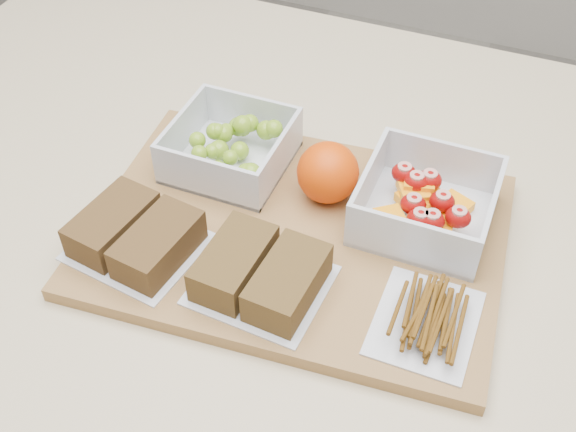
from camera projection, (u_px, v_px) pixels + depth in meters
name	position (u px, v px, depth m)	size (l,w,h in m)	color
cutting_board	(297.00, 235.00, 0.75)	(0.42, 0.30, 0.02)	#9B7140
grape_container	(233.00, 148.00, 0.80)	(0.12, 0.12, 0.05)	silver
fruit_container	(426.00, 205.00, 0.74)	(0.13, 0.13, 0.06)	silver
orange	(328.00, 173.00, 0.76)	(0.07, 0.07, 0.07)	#ED4705
sandwich_bag_left	(136.00, 235.00, 0.71)	(0.14, 0.12, 0.04)	silver
sandwich_bag_center	(261.00, 273.00, 0.68)	(0.13, 0.12, 0.04)	silver
pretzel_bag	(427.00, 315.00, 0.65)	(0.09, 0.11, 0.02)	silver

